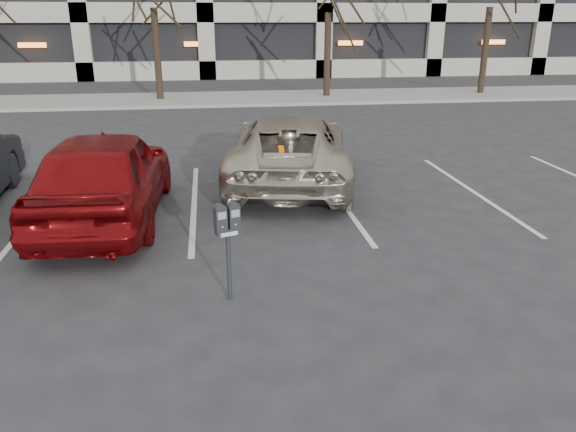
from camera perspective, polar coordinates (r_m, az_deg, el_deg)
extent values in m
plane|color=#28282B|center=(8.72, -0.54, -3.07)|extent=(140.00, 140.00, 0.00)
cube|color=gray|center=(24.22, -5.58, 11.78)|extent=(80.00, 4.00, 0.12)
cube|color=silver|center=(11.26, -23.89, 0.56)|extent=(0.10, 5.20, 0.00)
cube|color=silver|center=(10.82, -9.52, 1.28)|extent=(0.10, 5.20, 0.00)
cube|color=silver|center=(11.08, 5.10, 1.94)|extent=(0.10, 5.20, 0.00)
cube|color=silver|center=(12.01, 18.25, 2.41)|extent=(0.10, 5.20, 0.00)
cylinder|color=black|center=(24.10, -13.14, 15.57)|extent=(0.28, 0.28, 3.66)
cylinder|color=black|center=(24.55, 4.02, 15.88)|extent=(0.28, 0.28, 3.48)
cylinder|color=black|center=(26.86, 19.36, 15.44)|extent=(0.28, 0.28, 3.71)
cylinder|color=black|center=(7.00, -6.02, -5.12)|extent=(0.06, 0.06, 0.90)
cube|color=black|center=(6.82, -6.16, -1.54)|extent=(0.32, 0.20, 0.06)
cube|color=silver|center=(6.78, -5.98, -1.85)|extent=(0.21, 0.08, 0.05)
cube|color=gray|center=(6.65, -6.71, 0.01)|extent=(0.10, 0.04, 0.09)
cube|color=gray|center=(6.71, -5.36, 0.24)|extent=(0.10, 0.04, 0.09)
imported|color=beige|center=(11.90, 0.17, 6.83)|extent=(3.23, 5.52, 1.44)
cube|color=#E16304|center=(10.82, -0.99, 9.45)|extent=(0.10, 0.20, 0.01)
imported|color=maroon|center=(10.13, -18.15, 4.02)|extent=(2.06, 4.78, 1.61)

